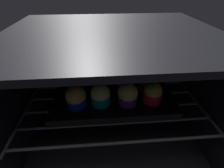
{
  "coord_description": "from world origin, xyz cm",
  "views": [
    {
      "loc": [
        -3.72,
        -22.03,
        47.78
      ],
      "look_at": [
        0.0,
        23.83,
        17.17
      ],
      "focal_mm": 26.14,
      "sensor_mm": 36.0,
      "label": 1
    }
  ],
  "objects": [
    {
      "name": "muffin_row2_col3",
      "position": [
        11.48,
        31.39,
        18.44
      ],
      "size": [
        6.25,
        6.25,
        7.18
      ],
      "color": "silver",
      "rests_on": "baking_tray"
    },
    {
      "name": "muffin_row1_col0",
      "position": [
        -11.24,
        24.09,
        18.39
      ],
      "size": [
        5.76,
        5.76,
        6.87
      ],
      "color": "#1928B7",
      "rests_on": "baking_tray"
    },
    {
      "name": "oven_rack",
      "position": [
        0.0,
        22.0,
        13.6
      ],
      "size": [
        54.8,
        42.0,
        0.8
      ],
      "color": "#51515B",
      "rests_on": "oven_cavity"
    },
    {
      "name": "muffin_row1_col1",
      "position": [
        -4.09,
        23.96,
        18.81
      ],
      "size": [
        6.03,
        6.03,
        7.74
      ],
      "color": "#1928B7",
      "rests_on": "baking_tray"
    },
    {
      "name": "muffin_row1_col2",
      "position": [
        3.7,
        23.75,
        18.42
      ],
      "size": [
        6.16,
        6.16,
        7.01
      ],
      "color": "#1928B7",
      "rests_on": "baking_tray"
    },
    {
      "name": "oven_cavity",
      "position": [
        0.0,
        26.25,
        17.0
      ],
      "size": [
        59.0,
        47.0,
        37.0
      ],
      "color": "black",
      "rests_on": "ground"
    },
    {
      "name": "muffin_row1_col3",
      "position": [
        11.6,
        23.67,
        18.53
      ],
      "size": [
        5.73,
        5.73,
        7.14
      ],
      "color": "red",
      "rests_on": "baking_tray"
    },
    {
      "name": "muffin_row2_col0",
      "position": [
        -11.05,
        31.53,
        18.28
      ],
      "size": [
        5.79,
        5.79,
        6.76
      ],
      "color": "#1928B7",
      "rests_on": "baking_tray"
    },
    {
      "name": "muffin_row0_col3",
      "position": [
        11.71,
        16.25,
        18.37
      ],
      "size": [
        5.68,
        5.68,
        7.04
      ],
      "color": "red",
      "rests_on": "baking_tray"
    },
    {
      "name": "muffin_row0_col2",
      "position": [
        4.06,
        16.12,
        18.38
      ],
      "size": [
        6.05,
        6.05,
        7.16
      ],
      "color": "#7A238C",
      "rests_on": "baking_tray"
    },
    {
      "name": "muffin_row0_col0",
      "position": [
        -11.17,
        15.94,
        18.34
      ],
      "size": [
        5.94,
        5.94,
        6.78
      ],
      "color": "#1928B7",
      "rests_on": "baking_tray"
    },
    {
      "name": "muffin_row2_col2",
      "position": [
        3.58,
        31.22,
        18.81
      ],
      "size": [
        6.19,
        6.19,
        7.74
      ],
      "color": "#0C8C84",
      "rests_on": "baking_tray"
    },
    {
      "name": "baking_tray",
      "position": [
        0.0,
        23.83,
        14.68
      ],
      "size": [
        37.27,
        29.66,
        2.2
      ],
      "color": "black",
      "rests_on": "oven_rack"
    },
    {
      "name": "muffin_row0_col1",
      "position": [
        -4.01,
        16.39,
        18.38
      ],
      "size": [
        5.79,
        5.79,
        6.74
      ],
      "color": "#0C8C84",
      "rests_on": "baking_tray"
    },
    {
      "name": "muffin_row2_col1",
      "position": [
        -4.05,
        31.68,
        18.51
      ],
      "size": [
        6.01,
        6.01,
        7.52
      ],
      "color": "red",
      "rests_on": "baking_tray"
    }
  ]
}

